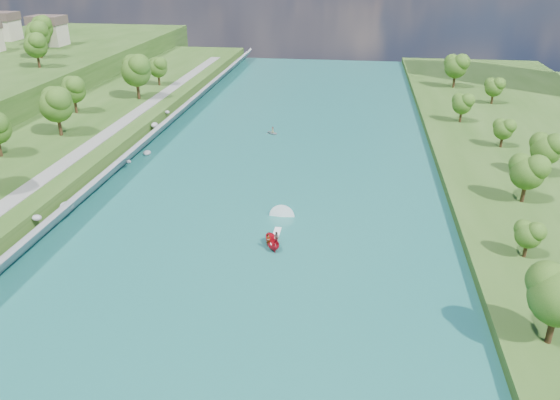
# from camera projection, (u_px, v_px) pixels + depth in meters

# --- Properties ---
(ground) EXTENTS (260.00, 260.00, 0.00)m
(ground) POSITION_uv_depth(u_px,v_px,m) (233.00, 274.00, 63.73)
(ground) COLOR #2D5119
(ground) RESTS_ON ground
(river_water) EXTENTS (55.00, 240.00, 0.10)m
(river_water) POSITION_uv_depth(u_px,v_px,m) (262.00, 202.00, 81.73)
(river_water) COLOR #175752
(river_water) RESTS_ON ground
(ridge_west) EXTENTS (60.00, 120.00, 9.00)m
(ridge_west) POSITION_uv_depth(u_px,v_px,m) (26.00, 65.00, 158.11)
(ridge_west) COLOR #2D5119
(ridge_west) RESTS_ON ground
(riprap_bank) EXTENTS (3.94, 236.00, 4.17)m
(riprap_bank) POSITION_uv_depth(u_px,v_px,m) (95.00, 184.00, 83.53)
(riprap_bank) COLOR slate
(riprap_bank) RESTS_ON ground
(riverside_path) EXTENTS (3.00, 200.00, 0.10)m
(riverside_path) POSITION_uv_depth(u_px,v_px,m) (56.00, 169.00, 84.48)
(riverside_path) COLOR gray
(riverside_path) RESTS_ON berm_west
(ridge_houses) EXTENTS (29.50, 29.50, 8.40)m
(ridge_houses) POSITION_uv_depth(u_px,v_px,m) (11.00, 30.00, 159.76)
(ridge_houses) COLOR beige
(ridge_houses) RESTS_ON ridge_west
(trees_east) EXTENTS (18.33, 139.22, 10.33)m
(trees_east) POSITION_uv_depth(u_px,v_px,m) (517.00, 149.00, 86.52)
(trees_east) COLOR #275416
(trees_east) RESTS_ON berm_east
(trees_ridge) EXTENTS (22.90, 41.76, 10.95)m
(trees_ridge) POSITION_uv_depth(u_px,v_px,m) (41.00, 34.00, 145.89)
(trees_ridge) COLOR #275416
(trees_ridge) RESTS_ON ridge_west
(motorboat) EXTENTS (3.60, 18.79, 1.98)m
(motorboat) POSITION_uv_depth(u_px,v_px,m) (274.00, 236.00, 70.72)
(motorboat) COLOR red
(motorboat) RESTS_ON river_water
(raft) EXTENTS (3.24, 3.12, 1.50)m
(raft) POSITION_uv_depth(u_px,v_px,m) (273.00, 132.00, 112.21)
(raft) COLOR #95999D
(raft) RESTS_ON river_water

